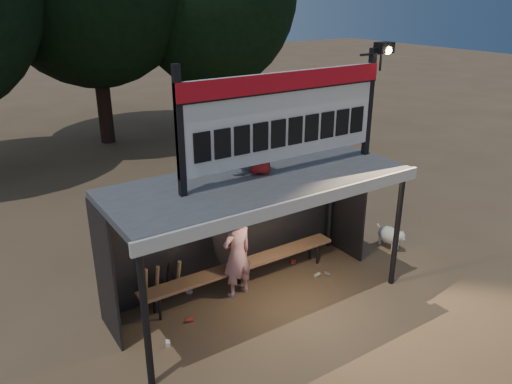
# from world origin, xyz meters

# --- Properties ---
(ground) EXTENTS (80.00, 80.00, 0.00)m
(ground) POSITION_xyz_m (0.00, 0.00, 0.00)
(ground) COLOR brown
(ground) RESTS_ON ground
(player) EXTENTS (0.64, 0.46, 1.64)m
(player) POSITION_xyz_m (-0.22, 0.37, 0.82)
(player) COLOR white
(player) RESTS_ON ground
(child_a) EXTENTS (0.65, 0.60, 1.08)m
(child_a) POSITION_xyz_m (-0.15, 0.36, 2.86)
(child_a) COLOR slate
(child_a) RESTS_ON dugout_shelter
(child_b) EXTENTS (0.54, 0.49, 0.93)m
(child_b) POSITION_xyz_m (0.14, 0.18, 2.78)
(child_b) COLOR #A21C18
(child_b) RESTS_ON dugout_shelter
(dugout_shelter) EXTENTS (5.10, 2.08, 2.32)m
(dugout_shelter) POSITION_xyz_m (0.00, 0.24, 1.85)
(dugout_shelter) COLOR #414144
(dugout_shelter) RESTS_ON ground
(scoreboard_assembly) EXTENTS (4.10, 0.27, 1.99)m
(scoreboard_assembly) POSITION_xyz_m (0.56, -0.01, 3.32)
(scoreboard_assembly) COLOR black
(scoreboard_assembly) RESTS_ON dugout_shelter
(bench) EXTENTS (4.00, 0.35, 0.48)m
(bench) POSITION_xyz_m (0.00, 0.55, 0.43)
(bench) COLOR #906644
(bench) RESTS_ON ground
(dog) EXTENTS (0.36, 0.81, 0.49)m
(dog) POSITION_xyz_m (3.46, 0.11, 0.28)
(dog) COLOR beige
(dog) RESTS_ON ground
(bats) EXTENTS (0.68, 0.36, 0.84)m
(bats) POSITION_xyz_m (-1.47, 0.82, 0.43)
(bats) COLOR #A1764B
(bats) RESTS_ON ground
(litter) EXTENTS (3.53, 1.26, 0.08)m
(litter) POSITION_xyz_m (0.00, 0.25, 0.04)
(litter) COLOR red
(litter) RESTS_ON ground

